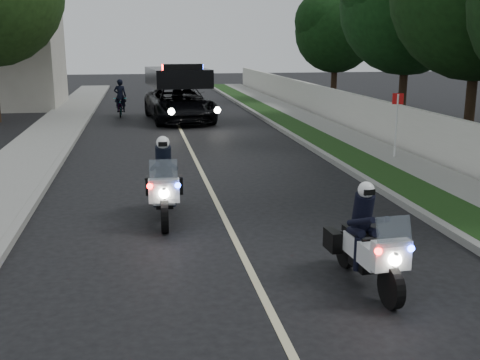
% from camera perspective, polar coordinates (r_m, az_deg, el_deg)
% --- Properties ---
extents(ground, '(120.00, 120.00, 0.00)m').
position_cam_1_polar(ground, '(9.21, 1.26, -9.43)').
color(ground, black).
rests_on(ground, ground).
extents(curb_right, '(0.20, 60.00, 0.15)m').
position_cam_1_polar(curb_right, '(19.52, 7.44, 3.02)').
color(curb_right, gray).
rests_on(curb_right, ground).
extents(grass_verge, '(1.20, 60.00, 0.16)m').
position_cam_1_polar(grass_verge, '(19.74, 9.39, 3.07)').
color(grass_verge, '#193814').
rests_on(grass_verge, ground).
extents(sidewalk_right, '(1.40, 60.00, 0.16)m').
position_cam_1_polar(sidewalk_right, '(20.20, 12.88, 3.15)').
color(sidewalk_right, gray).
rests_on(sidewalk_right, ground).
extents(property_wall, '(0.22, 60.00, 1.50)m').
position_cam_1_polar(property_wall, '(20.50, 15.57, 5.05)').
color(property_wall, beige).
rests_on(property_wall, ground).
extents(curb_left, '(0.20, 60.00, 0.15)m').
position_cam_1_polar(curb_left, '(18.82, -17.17, 2.13)').
color(curb_left, gray).
rests_on(curb_left, ground).
extents(sidewalk_left, '(2.00, 60.00, 0.16)m').
position_cam_1_polar(sidewalk_left, '(18.99, -20.47, 1.99)').
color(sidewalk_left, gray).
rests_on(sidewalk_left, ground).
extents(lane_marking, '(0.12, 50.00, 0.01)m').
position_cam_1_polar(lane_marking, '(18.74, -4.63, 2.43)').
color(lane_marking, '#BFB78C').
rests_on(lane_marking, ground).
extents(police_moto_left, '(0.80, 2.07, 1.73)m').
position_cam_1_polar(police_moto_left, '(12.12, -7.41, -3.85)').
color(police_moto_left, silver).
rests_on(police_moto_left, ground).
extents(police_moto_right, '(0.76, 1.90, 1.59)m').
position_cam_1_polar(police_moto_right, '(9.09, 12.26, -10.08)').
color(police_moto_right, silver).
rests_on(police_moto_right, ground).
extents(police_suv, '(3.27, 6.08, 2.84)m').
position_cam_1_polar(police_suv, '(27.17, -5.98, 5.84)').
color(police_suv, black).
rests_on(police_suv, ground).
extents(bicycle, '(0.65, 1.83, 0.96)m').
position_cam_1_polar(bicycle, '(29.34, -11.68, 6.20)').
color(bicycle, black).
rests_on(bicycle, ground).
extents(cyclist, '(0.58, 0.39, 1.62)m').
position_cam_1_polar(cyclist, '(29.34, -11.68, 6.20)').
color(cyclist, black).
rests_on(cyclist, ground).
extents(sign_post, '(0.44, 0.44, 2.16)m').
position_cam_1_polar(sign_post, '(18.36, 14.99, 1.76)').
color(sign_post, red).
rests_on(sign_post, ground).
extents(tree_right_c, '(7.22, 7.22, 10.31)m').
position_cam_1_polar(tree_right_c, '(22.57, 21.51, 3.41)').
color(tree_right_c, black).
rests_on(tree_right_c, ground).
extents(tree_right_d, '(6.17, 6.17, 9.89)m').
position_cam_1_polar(tree_right_d, '(27.37, 15.60, 5.47)').
color(tree_right_d, '#133913').
rests_on(tree_right_d, ground).
extents(tree_right_e, '(5.39, 5.39, 8.14)m').
position_cam_1_polar(tree_right_e, '(36.27, 9.20, 7.65)').
color(tree_right_e, black).
rests_on(tree_right_e, ground).
extents(tree_left_far, '(7.43, 7.43, 11.41)m').
position_cam_1_polar(tree_left_far, '(37.15, -22.57, 6.93)').
color(tree_left_far, black).
rests_on(tree_left_far, ground).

